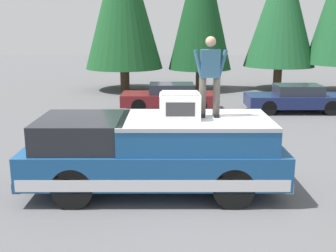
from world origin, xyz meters
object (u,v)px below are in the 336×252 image
Objects in this scene: compressor_unit at (180,106)px; parked_car_navy at (296,98)px; pickup_truck at (154,153)px; person_on_truck_bed at (210,75)px; parked_car_maroon at (170,97)px.

compressor_unit reaches higher than parked_car_navy.
pickup_truck is at bearing 81.99° from compressor_unit.
person_on_truck_bed is (0.15, -1.18, 1.68)m from pickup_truck.
person_on_truck_bed reaches higher than parked_car_navy.
pickup_truck is 1.19m from compressor_unit.
person_on_truck_bed is at bearing -174.85° from parked_car_maroon.
parked_car_navy is (8.72, -5.18, -1.35)m from compressor_unit.
pickup_truck is at bearing 177.62° from parked_car_maroon.
pickup_truck is at bearing 146.54° from parked_car_navy.
person_on_truck_bed is (0.22, -0.64, 0.62)m from compressor_unit.
parked_car_maroon is at bearing 1.04° from compressor_unit.
person_on_truck_bed is at bearing -70.72° from compressor_unit.
parked_car_navy is at bearing -33.46° from pickup_truck.
parked_car_navy is (8.65, -5.72, -0.29)m from pickup_truck.
parked_car_maroon is at bearing -2.38° from pickup_truck.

